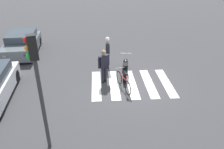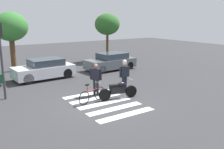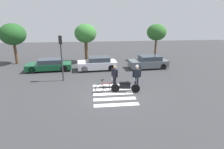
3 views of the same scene
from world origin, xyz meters
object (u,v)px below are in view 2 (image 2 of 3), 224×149
Objects in this scene: car_white_van at (44,69)px; officer_by_motorcycle at (124,73)px; police_motorcycle at (118,90)px; leaning_bicycle at (92,95)px; officer_on_foot at (96,77)px; traffic_light_pole at (0,49)px; car_grey_coupe at (111,62)px.

officer_by_motorcycle is at bearing -62.49° from car_white_van.
car_white_van is (-1.82, 6.41, 0.22)m from police_motorcycle.
police_motorcycle reaches higher than leaning_bicycle.
leaning_bicycle is 0.98× the size of officer_on_foot.
traffic_light_pole is at bearing 154.60° from officer_on_foot.
officer_by_motorcycle is (1.06, 0.89, 0.63)m from police_motorcycle.
car_white_van is 5.54m from car_grey_coupe.
traffic_light_pole is (-3.16, -3.19, 1.98)m from car_white_van.
officer_by_motorcycle is 6.18m from car_grey_coupe.
officer_on_foot is at bearing 119.47° from police_motorcycle.
officer_on_foot is 0.45× the size of traffic_light_pole.
car_white_van is (-1.15, 5.24, -0.34)m from officer_on_foot.
officer_on_foot is (-0.66, 1.17, 0.57)m from police_motorcycle.
officer_on_foot is (0.74, 0.90, 0.64)m from leaning_bicycle.
traffic_light_pole is (-8.71, -3.22, 1.99)m from car_grey_coupe.
police_motorcycle is at bearing -120.04° from car_grey_coupe.
leaning_bicycle is 0.41× the size of car_white_van.
car_white_van is 4.91m from traffic_light_pole.
leaning_bicycle is 8.04m from car_grey_coupe.
leaning_bicycle is 6.16m from car_white_van.
police_motorcycle is 1.52m from officer_by_motorcycle.
car_grey_coupe is at bearing 0.34° from car_white_van.
officer_by_motorcycle is at bearing -115.67° from car_grey_coupe.
officer_by_motorcycle is at bearing -21.10° from traffic_light_pole.
car_grey_coupe is 9.50m from traffic_light_pole.
traffic_light_pole reaches higher than officer_on_foot.
traffic_light_pole is at bearing 140.41° from leaning_bicycle.
officer_on_foot reaches higher than police_motorcycle.
traffic_light_pole is (-3.57, 2.95, 2.28)m from leaning_bicycle.
car_white_van is (-2.88, 5.52, -0.41)m from officer_by_motorcycle.
police_motorcycle is 6.33m from traffic_light_pole.
officer_on_foot is 5.38m from car_white_van.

